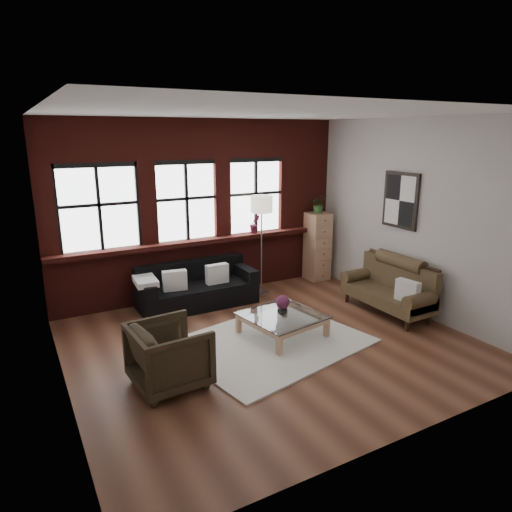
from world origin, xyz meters
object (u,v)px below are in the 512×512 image
dark_sofa (197,285)px  vintage_settee (387,288)px  armchair (169,355)px  coffee_table (282,325)px  floor_lamp (261,242)px  drawer_chest (317,246)px  vase (282,310)px

dark_sofa → vintage_settee: 3.25m
armchair → coffee_table: 1.99m
floor_lamp → dark_sofa: bearing=-179.0°
vintage_settee → armchair: 3.96m
dark_sofa → armchair: size_ratio=2.37×
armchair → drawer_chest: (4.02, 2.55, 0.30)m
vintage_settee → armchair: (-3.94, -0.45, -0.05)m
vintage_settee → vase: (-2.02, 0.07, -0.02)m
dark_sofa → floor_lamp: size_ratio=1.02×
coffee_table → drawer_chest: (2.11, 2.03, 0.53)m
armchair → dark_sofa: bearing=-32.9°
floor_lamp → drawer_chest: bearing=8.3°
dark_sofa → drawer_chest: drawer_chest is taller
coffee_table → drawer_chest: bearing=43.8°
vase → vintage_settee: bearing=-2.0°
vintage_settee → armchair: size_ratio=1.93×
coffee_table → floor_lamp: 2.11m
vintage_settee → drawer_chest: size_ratio=1.20×
vintage_settee → coffee_table: bearing=178.0°
vintage_settee → floor_lamp: bearing=125.8°
dark_sofa → drawer_chest: size_ratio=1.47×
vase → floor_lamp: floor_lamp is taller
armchair → coffee_table: (1.91, 0.52, -0.22)m
floor_lamp → armchair: bearing=-137.8°
vintage_settee → drawer_chest: drawer_chest is taller
drawer_chest → floor_lamp: floor_lamp is taller
vase → dark_sofa: bearing=109.5°
coffee_table → vintage_settee: bearing=-2.0°
drawer_chest → dark_sofa: bearing=-175.2°
vintage_settee → coffee_table: (-2.02, 0.07, -0.28)m
dark_sofa → armchair: bearing=-118.9°
vase → coffee_table: bearing=90.0°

